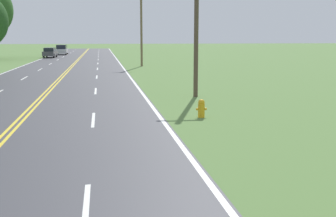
{
  "coord_description": "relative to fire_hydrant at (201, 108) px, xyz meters",
  "views": [
    {
      "loc": [
        3.18,
        -0.05,
        3.24
      ],
      "look_at": [
        5.23,
        12.83,
        1.01
      ],
      "focal_mm": 45.0,
      "sensor_mm": 36.0,
      "label": 1
    }
  ],
  "objects": [
    {
      "name": "car_silver_van_mid_near",
      "position": [
        -10.94,
        63.17,
        0.55
      ],
      "size": [
        1.93,
        4.77,
        1.79
      ],
      "rotation": [
        0.0,
        0.0,
        1.56
      ],
      "color": "black",
      "rests_on": "ground"
    },
    {
      "name": "car_dark_grey_sedan_approaching",
      "position": [
        -11.84,
        52.41,
        0.43
      ],
      "size": [
        1.9,
        4.75,
        1.55
      ],
      "rotation": [
        0.0,
        0.0,
        1.53
      ],
      "color": "black",
      "rests_on": "ground"
    },
    {
      "name": "fire_hydrant",
      "position": [
        0.0,
        0.0,
        0.0
      ],
      "size": [
        0.43,
        0.27,
        0.75
      ],
      "color": "gold",
      "rests_on": "ground"
    },
    {
      "name": "utility_pole_far",
      "position": [
        0.52,
        30.39,
        4.33
      ],
      "size": [
        1.8,
        0.24,
        9.11
      ],
      "color": "brown",
      "rests_on": "ground"
    },
    {
      "name": "utility_pole_midground",
      "position": [
        1.1,
        5.89,
        3.5
      ],
      "size": [
        1.8,
        0.24,
        7.47
      ],
      "color": "brown",
      "rests_on": "ground"
    }
  ]
}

